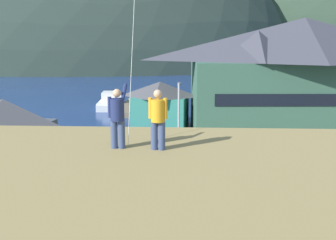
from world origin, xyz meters
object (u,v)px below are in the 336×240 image
at_px(person_kite_flyer, 117,116).
at_px(parked_car_corner_spot, 189,199).
at_px(storage_shed_waterside, 160,104).
at_px(parking_light_pole, 179,116).
at_px(parked_car_front_row_end, 107,192).
at_px(parked_car_front_row_red, 241,164).
at_px(person_companion, 158,118).
at_px(wharf_dock, 136,106).
at_px(storage_shed_near_lot, 5,134).
at_px(moored_boat_wharfside, 110,102).
at_px(harbor_lodge, 302,72).
at_px(parked_car_mid_row_far, 99,166).

bearing_deg(person_kite_flyer, parked_car_corner_spot, 77.65).
height_order(storage_shed_waterside, parking_light_pole, parking_light_pole).
height_order(parked_car_front_row_end, parked_car_front_row_red, same).
bearing_deg(person_companion, wharf_dock, 97.97).
height_order(person_kite_flyer, person_companion, person_kite_flyer).
bearing_deg(parking_light_pole, storage_shed_near_lot, -167.52).
bearing_deg(moored_boat_wharfside, parked_car_corner_spot, -72.78).
distance_m(harbor_lodge, parked_car_mid_row_far, 23.73).
relative_size(storage_shed_near_lot, person_kite_flyer, 3.65).
relative_size(harbor_lodge, wharf_dock, 1.78).
bearing_deg(parked_car_corner_spot, parked_car_mid_row_far, 138.00).
distance_m(moored_boat_wharfside, parked_car_front_row_red, 31.24).
bearing_deg(storage_shed_waterside, wharf_dock, 109.83).
distance_m(storage_shed_near_lot, storage_shed_waterside, 17.97).
bearing_deg(storage_shed_waterside, storage_shed_near_lot, -124.75).
bearing_deg(parked_car_front_row_red, storage_shed_waterside, 112.70).
height_order(parked_car_corner_spot, person_kite_flyer, person_kite_flyer).
height_order(wharf_dock, parked_car_front_row_red, parked_car_front_row_red).
bearing_deg(parked_car_corner_spot, harbor_lodge, 61.70).
xyz_separation_m(storage_shed_near_lot, storage_shed_waterside, (10.25, 14.77, -0.21)).
distance_m(storage_shed_waterside, person_companion, 32.45).
xyz_separation_m(parked_car_front_row_red, person_kite_flyer, (-5.72, -16.09, 6.46)).
distance_m(parked_car_front_row_end, person_kite_flyer, 12.55).
height_order(wharf_dock, person_companion, person_companion).
height_order(storage_shed_near_lot, wharf_dock, storage_shed_near_lot).
height_order(parked_car_front_row_end, parked_car_mid_row_far, same).
distance_m(parked_car_mid_row_far, person_kite_flyer, 16.94).
distance_m(parked_car_corner_spot, parking_light_pole, 10.55).
height_order(harbor_lodge, parked_car_front_row_end, harbor_lodge).
xyz_separation_m(parked_car_mid_row_far, person_companion, (5.13, -15.26, 6.45)).
bearing_deg(storage_shed_near_lot, parked_car_mid_row_far, -15.33).
bearing_deg(harbor_lodge, parked_car_mid_row_far, -138.30).
height_order(moored_boat_wharfside, parked_car_corner_spot, moored_boat_wharfside).
distance_m(storage_shed_near_lot, parked_car_corner_spot, 15.30).
bearing_deg(person_kite_flyer, harbor_lodge, 66.38).
distance_m(moored_boat_wharfside, person_kite_flyer, 45.24).
relative_size(storage_shed_waterside, parked_car_front_row_red, 1.51).
bearing_deg(parking_light_pole, storage_shed_waterside, 100.54).
bearing_deg(moored_boat_wharfside, parked_car_front_row_end, -79.80).
xyz_separation_m(storage_shed_near_lot, parked_car_front_row_red, (16.86, -1.04, -1.68)).
xyz_separation_m(storage_shed_waterside, parked_car_front_row_red, (6.61, -15.80, -1.47)).
height_order(storage_shed_waterside, wharf_dock, storage_shed_waterside).
bearing_deg(person_companion, parked_car_front_row_end, 109.02).
bearing_deg(harbor_lodge, moored_boat_wharfside, 148.66).
distance_m(storage_shed_near_lot, parked_car_front_row_end, 11.06).
bearing_deg(storage_shed_near_lot, parking_light_pole, 12.48).
height_order(moored_boat_wharfside, parked_car_front_row_red, moored_boat_wharfside).
bearing_deg(storage_shed_waterside, harbor_lodge, -5.20).
xyz_separation_m(harbor_lodge, person_companion, (-12.20, -30.70, 1.48)).
xyz_separation_m(harbor_lodge, parked_car_front_row_red, (-7.66, -14.50, -4.97)).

